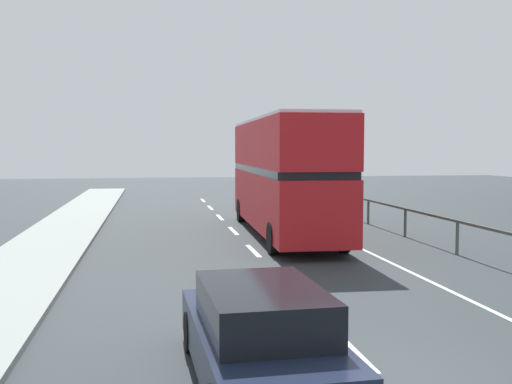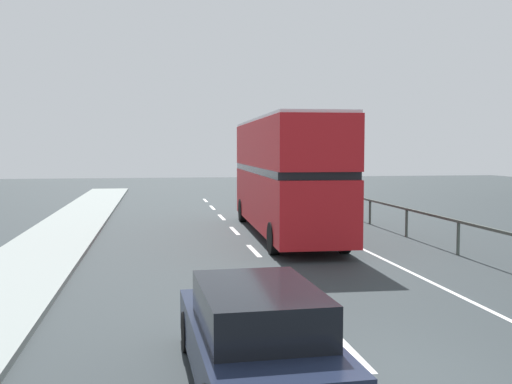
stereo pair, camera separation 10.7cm
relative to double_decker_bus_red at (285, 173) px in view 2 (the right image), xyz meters
The scene contains 5 objects.
ground_plane 14.39m from the double_decker_bus_red, 96.94° to the right, with size 75.33×120.00×0.10m, color #2B3235.
lane_paint_markings 5.82m from the double_decker_bus_red, 85.78° to the right, with size 3.66×46.00×0.01m.
bridge_side_railing 6.82m from the double_decker_bus_red, 49.82° to the right, with size 0.10×42.00×1.07m.
double_decker_bus_red is the anchor object (origin of this frame).
hatchback_car_near 14.54m from the double_decker_bus_red, 103.78° to the right, with size 1.88×4.47×1.41m.
Camera 2 is at (-3.05, -7.85, 3.24)m, focal length 42.17 mm.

